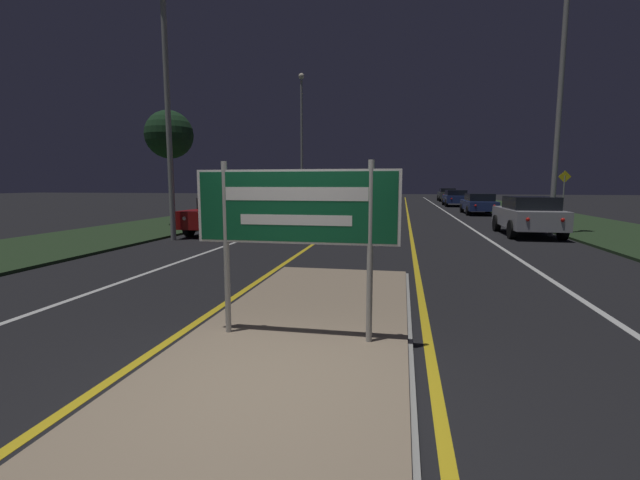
% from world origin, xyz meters
% --- Properties ---
extents(ground_plane, '(160.00, 160.00, 0.00)m').
position_xyz_m(ground_plane, '(0.00, 0.00, 0.00)').
color(ground_plane, black).
extents(median_island, '(2.76, 8.46, 0.10)m').
position_xyz_m(median_island, '(0.00, 1.32, 0.04)').
color(median_island, '#999993').
rests_on(median_island, ground_plane).
extents(verge_left, '(5.00, 100.00, 0.08)m').
position_xyz_m(verge_left, '(-9.50, 20.00, 0.04)').
color(verge_left, '#23381E').
rests_on(verge_left, ground_plane).
extents(verge_right, '(5.00, 100.00, 0.08)m').
position_xyz_m(verge_right, '(9.50, 20.00, 0.04)').
color(verge_right, '#23381E').
rests_on(verge_right, ground_plane).
extents(centre_line_yellow_left, '(0.12, 70.00, 0.01)m').
position_xyz_m(centre_line_yellow_left, '(-1.57, 25.00, 0.00)').
color(centre_line_yellow_left, gold).
rests_on(centre_line_yellow_left, ground_plane).
extents(centre_line_yellow_right, '(0.12, 70.00, 0.01)m').
position_xyz_m(centre_line_yellow_right, '(1.57, 25.00, 0.00)').
color(centre_line_yellow_right, gold).
rests_on(centre_line_yellow_right, ground_plane).
extents(lane_line_white_left, '(0.12, 70.00, 0.01)m').
position_xyz_m(lane_line_white_left, '(-4.20, 25.00, 0.00)').
color(lane_line_white_left, silver).
rests_on(lane_line_white_left, ground_plane).
extents(lane_line_white_right, '(0.12, 70.00, 0.01)m').
position_xyz_m(lane_line_white_right, '(4.20, 25.00, 0.00)').
color(lane_line_white_right, silver).
rests_on(lane_line_white_right, ground_plane).
extents(edge_line_white_left, '(0.10, 70.00, 0.01)m').
position_xyz_m(edge_line_white_left, '(-7.20, 25.00, 0.00)').
color(edge_line_white_left, silver).
rests_on(edge_line_white_left, ground_plane).
extents(edge_line_white_right, '(0.10, 70.00, 0.01)m').
position_xyz_m(edge_line_white_right, '(7.20, 25.00, 0.00)').
color(edge_line_white_right, silver).
rests_on(edge_line_white_right, ground_plane).
extents(highway_sign, '(2.41, 0.07, 2.09)m').
position_xyz_m(highway_sign, '(0.00, 1.32, 1.58)').
color(highway_sign, '#9E9E99').
rests_on(highway_sign, median_island).
extents(streetlight_left_near, '(0.60, 0.60, 8.61)m').
position_xyz_m(streetlight_left_near, '(-6.52, 9.91, 5.99)').
color(streetlight_left_near, '#9E9E99').
rests_on(streetlight_left_near, ground_plane).
extents(streetlight_left_far, '(0.44, 0.44, 10.34)m').
position_xyz_m(streetlight_left_far, '(-6.63, 29.69, 6.07)').
color(streetlight_left_far, '#9E9E99').
rests_on(streetlight_left_far, ground_plane).
extents(streetlight_right_near, '(0.53, 0.53, 10.31)m').
position_xyz_m(streetlight_right_near, '(6.65, 13.63, 6.54)').
color(streetlight_right_near, '#9E9E99').
rests_on(streetlight_right_near, ground_plane).
extents(car_receding_0, '(1.87, 4.13, 1.46)m').
position_xyz_m(car_receding_0, '(5.85, 13.68, 0.78)').
color(car_receding_0, '#B7B7BC').
rests_on(car_receding_0, ground_plane).
extents(car_receding_1, '(1.85, 4.56, 1.33)m').
position_xyz_m(car_receding_1, '(6.01, 25.32, 0.70)').
color(car_receding_1, navy).
rests_on(car_receding_1, ground_plane).
extents(car_receding_2, '(1.94, 4.76, 1.40)m').
position_xyz_m(car_receding_2, '(5.74, 35.50, 0.75)').
color(car_receding_2, navy).
rests_on(car_receding_2, ground_plane).
extents(car_receding_3, '(1.89, 4.37, 1.45)m').
position_xyz_m(car_receding_3, '(6.08, 46.31, 0.77)').
color(car_receding_3, '#4C514C').
rests_on(car_receding_3, ground_plane).
extents(car_approaching_0, '(1.98, 4.78, 1.40)m').
position_xyz_m(car_approaching_0, '(-5.65, 12.57, 0.75)').
color(car_approaching_0, maroon).
rests_on(car_approaching_0, ground_plane).
extents(warning_sign, '(0.60, 0.06, 2.50)m').
position_xyz_m(warning_sign, '(9.08, 19.79, 1.58)').
color(warning_sign, '#9E9E99').
rests_on(warning_sign, verge_right).
extents(roadside_palm_left, '(2.11, 2.11, 5.08)m').
position_xyz_m(roadside_palm_left, '(-9.06, 14.33, 4.06)').
color(roadside_palm_left, '#4C3823').
rests_on(roadside_palm_left, verge_left).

